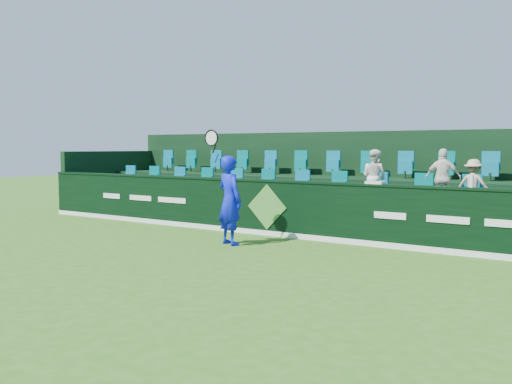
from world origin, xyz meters
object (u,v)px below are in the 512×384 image
Objects in this scene: spectator_right at (473,184)px; drinks_bottle at (472,181)px; spectator_left at (374,177)px; spectator_middle at (443,178)px; towel at (375,183)px; tennis_player at (230,200)px.

spectator_right is 4.46× the size of drinks_bottle.
drinks_bottle is at bearing 169.92° from spectator_left.
spectator_middle reaches higher than spectator_left.
spectator_middle is at bearing -165.85° from spectator_left.
spectator_left reaches higher than spectator_right.
spectator_right is 2.09m from towel.
tennis_player reaches higher than spectator_right.
spectator_right is at bearing -165.85° from spectator_left.
spectator_right is 2.86× the size of towel.
drinks_bottle reaches higher than towel.
towel is at bearing 31.23° from tennis_player.
spectator_middle is 3.45× the size of towel.
spectator_left is 1.22m from towel.
spectator_left is 1.61m from spectator_middle.
tennis_player is 4.99m from drinks_bottle.
spectator_left reaches higher than towel.
spectator_middle is 0.65m from spectator_right.
towel is at bearing 34.75° from spectator_right.
spectator_middle is 1.42m from drinks_bottle.
spectator_right is 1.15m from drinks_bottle.
spectator_right reaches higher than drinks_bottle.
tennis_player is at bearing 65.49° from spectator_left.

